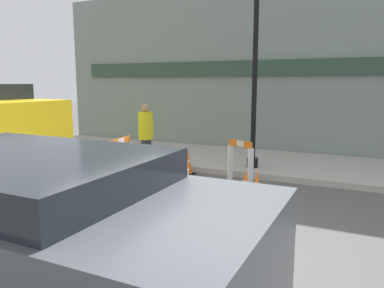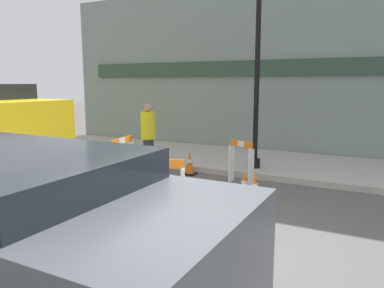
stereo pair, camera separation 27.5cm
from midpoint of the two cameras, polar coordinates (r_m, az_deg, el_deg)
The scene contains 15 objects.
ground_plane at distance 5.24m, azimuth -0.84°, elevation -17.14°, with size 60.00×60.00×0.00m, color #565451.
sidewalk_slab at distance 10.77m, azimuth 15.04°, elevation -3.10°, with size 18.00×3.35×0.15m.
storefront_facade at distance 12.26m, azimuth 17.42°, elevation 10.88°, with size 18.00×0.22×5.50m.
streetlamp_post at distance 9.85m, azimuth 10.99°, elevation 19.68°, with size 0.44×0.44×6.30m.
barricade_0 at distance 8.72m, azimuth 8.36°, elevation -2.66°, with size 0.69×0.41×1.02m.
barricade_1 at distance 8.72m, azimuth -9.70°, elevation -2.27°, with size 0.28×0.94×1.10m.
barricade_2 at distance 6.39m, azimuth -3.13°, elevation -6.82°, with size 0.70×0.43×1.06m.
traffic_cone_0 at distance 8.08m, azimuth -10.08°, elevation -5.64°, with size 0.30×0.30×0.55m.
traffic_cone_1 at distance 7.23m, azimuth 10.60°, elevation -6.79°, with size 0.30×0.30×0.71m.
traffic_cone_2 at distance 7.59m, azimuth 9.02°, elevation -6.32°, with size 0.30×0.30×0.63m.
traffic_cone_3 at distance 6.90m, azimuth 5.79°, elevation -8.48°, with size 0.30×0.30×0.48m.
traffic_cone_4 at distance 9.58m, azimuth 0.47°, elevation -2.94°, with size 0.30×0.30×0.62m.
traffic_cone_5 at distance 6.76m, azimuth -12.31°, elevation -8.49°, with size 0.30×0.30×0.60m.
person_worker at distance 9.96m, azimuth -5.89°, elevation 1.31°, with size 0.55×0.55×1.78m.
parked_car_1 at distance 3.68m, azimuth -24.56°, elevation -12.95°, with size 4.26×1.99×1.76m.
Camera 2 is at (2.36, -4.06, 2.33)m, focal length 35.00 mm.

